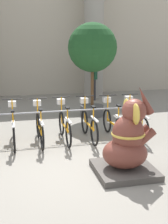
# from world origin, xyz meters

# --- Properties ---
(ground_plane) EXTENTS (60.00, 60.00, 0.00)m
(ground_plane) POSITION_xyz_m (0.00, 0.00, 0.00)
(ground_plane) COLOR gray
(building_facade) EXTENTS (20.00, 0.20, 6.00)m
(building_facade) POSITION_xyz_m (0.00, 8.60, 3.00)
(building_facade) COLOR #BCB29E
(building_facade) RESTS_ON ground_plane
(column_right) EXTENTS (1.05, 1.05, 5.16)m
(column_right) POSITION_xyz_m (2.48, 7.60, 2.62)
(column_right) COLOR gray
(column_right) RESTS_ON ground_plane
(bike_rack) EXTENTS (5.02, 0.05, 0.77)m
(bike_rack) POSITION_xyz_m (-0.14, 1.95, 0.63)
(bike_rack) COLOR gray
(bike_rack) RESTS_ON ground_plane
(bicycle_2) EXTENTS (0.48, 1.67, 1.06)m
(bicycle_2) POSITION_xyz_m (-1.09, 1.85, 0.41)
(bicycle_2) COLOR black
(bicycle_2) RESTS_ON ground_plane
(bicycle_3) EXTENTS (0.48, 1.67, 1.06)m
(bicycle_3) POSITION_xyz_m (-0.46, 1.82, 0.41)
(bicycle_3) COLOR black
(bicycle_3) RESTS_ON ground_plane
(bicycle_4) EXTENTS (0.48, 1.67, 1.06)m
(bicycle_4) POSITION_xyz_m (0.17, 1.87, 0.41)
(bicycle_4) COLOR black
(bicycle_4) RESTS_ON ground_plane
(bicycle_5) EXTENTS (0.48, 1.67, 1.06)m
(bicycle_5) POSITION_xyz_m (0.81, 1.85, 0.41)
(bicycle_5) COLOR black
(bicycle_5) RESTS_ON ground_plane
(bicycle_6) EXTENTS (0.48, 1.67, 1.06)m
(bicycle_6) POSITION_xyz_m (1.44, 1.82, 0.41)
(bicycle_6) COLOR black
(bicycle_6) RESTS_ON ground_plane
(bicycle_7) EXTENTS (0.48, 1.67, 1.06)m
(bicycle_7) POSITION_xyz_m (2.07, 1.81, 0.41)
(bicycle_7) COLOR black
(bicycle_7) RESTS_ON ground_plane
(elephant_statue) EXTENTS (1.13, 1.13, 1.72)m
(elephant_statue) POSITION_xyz_m (1.01, -0.34, 0.58)
(elephant_statue) COLOR #4C4742
(elephant_statue) RESTS_ON ground_plane
(person_pedestrian) EXTENTS (0.24, 0.47, 1.79)m
(person_pedestrian) POSITION_xyz_m (2.26, 6.73, 1.09)
(person_pedestrian) COLOR #28282D
(person_pedestrian) RESTS_ON ground_plane
(potted_tree) EXTENTS (1.58, 1.58, 3.04)m
(potted_tree) POSITION_xyz_m (1.51, 4.18, 2.14)
(potted_tree) COLOR #4C4C4C
(potted_tree) RESTS_ON ground_plane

